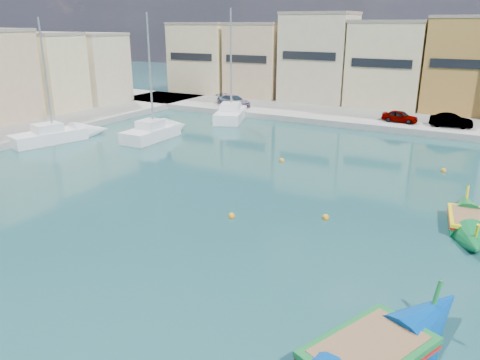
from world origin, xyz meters
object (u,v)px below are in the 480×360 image
Objects in this scene: luzzu_green at (469,223)px; luzzu_blue_south at (368,358)px; yacht_north at (234,112)px; yacht_midnorth at (163,130)px; yacht_mid at (70,134)px.

luzzu_blue_south is at bearing -98.44° from luzzu_green.
luzzu_blue_south is 0.82× the size of yacht_north.
yacht_midnorth reaches higher than luzzu_blue_south.
yacht_mid is at bearing 152.38° from luzzu_blue_south.
yacht_midnorth is at bearing 161.56° from luzzu_green.
yacht_mid is (-7.42, -15.70, -0.04)m from yacht_north.
yacht_mid reaches higher than luzzu_blue_south.
yacht_mid is (-30.07, 15.73, 0.13)m from luzzu_blue_south.
luzzu_blue_south is 0.90× the size of yacht_mid.
yacht_mid is at bearing -141.17° from yacht_midnorth.
luzzu_blue_south is (-1.81, -12.23, 0.04)m from luzzu_green.
luzzu_blue_south is 0.87× the size of yacht_midnorth.
yacht_north is at bearing 83.78° from yacht_midnorth.
yacht_north is 1.05× the size of yacht_midnorth.
yacht_mid is (-31.89, 3.50, 0.18)m from luzzu_green.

